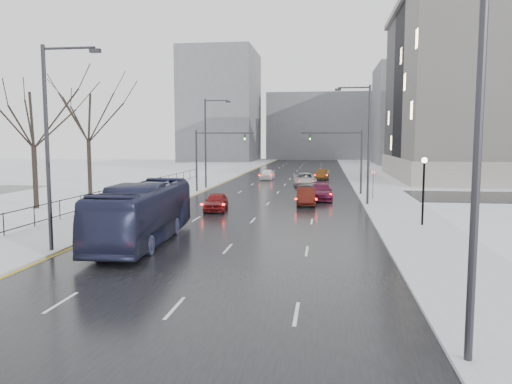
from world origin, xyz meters
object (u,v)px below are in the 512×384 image
at_px(streetlight_l_near, 51,138).
at_px(sedan_center_far, 267,174).
at_px(sedan_right_near, 306,197).
at_px(mast_signal_left, 206,153).
at_px(streetlight_r_near, 468,137).
at_px(sedan_right_distant, 323,175).
at_px(no_uturn_sign, 373,175).
at_px(tree_park_d, 37,210).
at_px(tree_park_e, 90,196).
at_px(sedan_center_near, 216,202).
at_px(streetlight_r_mid, 366,139).
at_px(sedan_right_far, 321,192).
at_px(bus, 143,213).
at_px(streetlight_l_far, 207,139).
at_px(sedan_right_cross, 305,180).
at_px(lamppost_r_mid, 424,181).
at_px(mast_signal_right, 351,154).

relative_size(streetlight_l_near, sedan_center_far, 2.36).
bearing_deg(sedan_right_near, mast_signal_left, 138.33).
bearing_deg(streetlight_r_near, sedan_right_distant, 93.71).
bearing_deg(no_uturn_sign, mast_signal_left, 166.40).
height_order(no_uturn_sign, sedan_right_near, no_uturn_sign).
height_order(tree_park_d, tree_park_e, tree_park_e).
relative_size(streetlight_l_near, sedan_center_near, 2.43).
height_order(tree_park_d, sedan_center_far, tree_park_d).
distance_m(streetlight_r_near, sedan_center_far, 56.86).
xyz_separation_m(streetlight_r_mid, sedan_right_far, (-3.67, 3.31, -4.84)).
distance_m(streetlight_r_mid, bus, 21.74).
bearing_deg(tree_park_e, streetlight_r_near, -52.21).
bearing_deg(bus, streetlight_l_far, 93.11).
bearing_deg(sedan_right_cross, bus, -107.57).
bearing_deg(lamppost_r_mid, sedan_right_cross, 107.73).
height_order(streetlight_l_far, no_uturn_sign, streetlight_l_far).
relative_size(tree_park_d, sedan_center_near, 3.04).
height_order(streetlight_l_near, sedan_right_cross, streetlight_l_near).
height_order(tree_park_e, sedan_center_far, tree_park_e).
bearing_deg(tree_park_e, sedan_right_near, -12.00).
height_order(tree_park_e, mast_signal_left, tree_park_e).
bearing_deg(sedan_right_near, mast_signal_right, 61.91).
relative_size(mast_signal_right, sedan_right_cross, 1.17).
distance_m(mast_signal_right, bus, 27.89).
bearing_deg(lamppost_r_mid, bus, -156.12).
xyz_separation_m(no_uturn_sign, sedan_right_far, (-4.70, -0.69, -1.52)).
relative_size(tree_park_d, streetlight_r_near, 1.25).
xyz_separation_m(sedan_right_near, sedan_right_distant, (1.23, 27.10, -0.04)).
bearing_deg(no_uturn_sign, sedan_right_distant, 101.78).
distance_m(streetlight_r_near, no_uturn_sign, 34.18).
bearing_deg(streetlight_r_mid, streetlight_r_near, -90.00).
bearing_deg(tree_park_d, sedan_right_near, 14.47).
xyz_separation_m(tree_park_d, bus, (13.00, -10.99, 1.64)).
xyz_separation_m(bus, sedan_right_distant, (9.30, 43.53, -0.91)).
bearing_deg(streetlight_l_near, sedan_right_distant, 74.77).
height_order(streetlight_l_near, sedan_center_far, streetlight_l_near).
height_order(streetlight_r_near, sedan_center_far, streetlight_r_near).
distance_m(streetlight_r_mid, sedan_right_distant, 27.23).
xyz_separation_m(lamppost_r_mid, no_uturn_sign, (-1.80, 14.00, -0.64)).
height_order(mast_signal_right, sedan_right_far, mast_signal_right).
xyz_separation_m(lamppost_r_mid, sedan_right_distant, (-6.50, 36.54, -2.22)).
bearing_deg(bus, sedan_right_far, 61.88).
distance_m(tree_park_e, mast_signal_left, 12.29).
relative_size(streetlight_r_mid, sedan_center_near, 2.43).
relative_size(tree_park_e, sedan_center_far, 3.19).
height_order(tree_park_d, bus, tree_park_d).
relative_size(streetlight_l_far, sedan_center_near, 2.43).
bearing_deg(sedan_center_far, bus, -90.68).
height_order(tree_park_d, sedan_right_near, tree_park_d).
relative_size(tree_park_d, mast_signal_right, 1.92).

